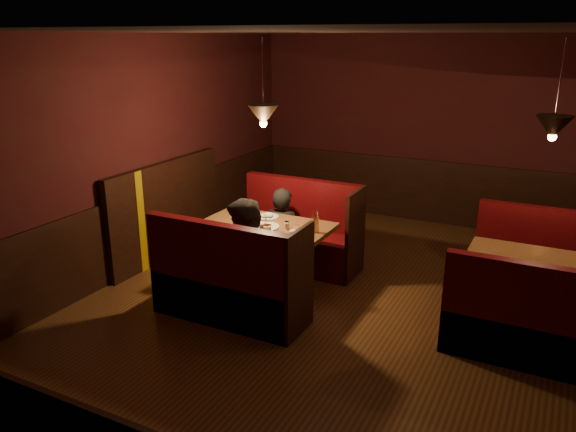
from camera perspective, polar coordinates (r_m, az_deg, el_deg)
The scene contains 9 objects.
room at distance 5.94m, azimuth 5.50°, elevation -0.01°, with size 6.02×7.02×2.92m.
main_table at distance 6.49m, azimuth -2.23°, elevation -2.45°, with size 1.49×0.91×1.05m.
main_bench_far at distance 7.27m, azimuth 1.16°, elevation -2.33°, with size 1.64×0.59×1.12m.
main_bench_near at distance 5.91m, azimuth -6.11°, elevation -7.38°, with size 1.64×0.59×1.12m.
second_table at distance 6.24m, azimuth 23.54°, elevation -5.60°, with size 1.29×0.83×0.73m.
second_bench_far at distance 7.04m, azimuth 24.05°, elevation -4.95°, with size 1.43×0.54×1.02m.
second_bench_near at distance 5.62m, azimuth 22.94°, elevation -10.54°, with size 1.43×0.54×1.02m.
diner_a at distance 7.04m, azimuth -0.62°, elevation 0.03°, with size 0.52×0.34×1.42m, color black.
diner_b at distance 5.83m, azimuth -4.16°, elevation -2.83°, with size 0.79×0.61×1.62m, color #27241F.
Camera 1 is at (1.77, -5.23, 2.87)m, focal length 35.00 mm.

